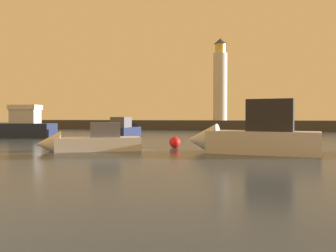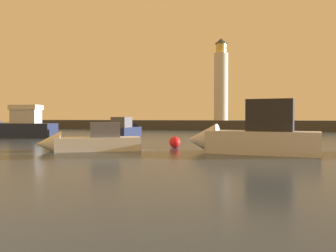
% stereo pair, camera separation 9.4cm
% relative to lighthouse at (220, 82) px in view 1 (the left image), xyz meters
% --- Properties ---
extents(ground_plane, '(220.00, 220.00, 0.00)m').
position_rel_lighthouse_xyz_m(ground_plane, '(1.86, -28.93, -8.25)').
color(ground_plane, '#2D3D51').
extents(breakwater, '(83.89, 5.91, 1.62)m').
position_rel_lighthouse_xyz_m(breakwater, '(1.86, 0.00, -7.44)').
color(breakwater, '#423F3D').
rests_on(breakwater, ground_plane).
extents(lighthouse, '(2.37, 2.37, 14.01)m').
position_rel_lighthouse_xyz_m(lighthouse, '(0.00, 0.00, 0.00)').
color(lighthouse, silver).
rests_on(lighthouse, breakwater).
extents(motorboat_0, '(7.95, 2.82, 3.45)m').
position_rel_lighthouse_xyz_m(motorboat_0, '(7.48, -39.01, -7.22)').
color(motorboat_0, silver).
rests_on(motorboat_0, ground_plane).
extents(motorboat_1, '(6.45, 4.50, 2.14)m').
position_rel_lighthouse_xyz_m(motorboat_1, '(-2.53, -40.53, -7.67)').
color(motorboat_1, white).
rests_on(motorboat_1, ground_plane).
extents(motorboat_2, '(2.27, 6.93, 2.48)m').
position_rel_lighthouse_xyz_m(motorboat_2, '(-6.25, -25.47, -7.50)').
color(motorboat_2, '#1E284C').
rests_on(motorboat_2, ground_plane).
extents(motorboat_4, '(9.21, 4.09, 3.90)m').
position_rel_lighthouse_xyz_m(motorboat_4, '(-18.30, -28.86, -7.15)').
color(motorboat_4, '#1E284C').
rests_on(motorboat_4, ground_plane).
extents(mooring_buoy, '(0.78, 0.78, 0.78)m').
position_rel_lighthouse_xyz_m(mooring_buoy, '(2.26, -36.68, -7.86)').
color(mooring_buoy, red).
rests_on(mooring_buoy, ground_plane).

